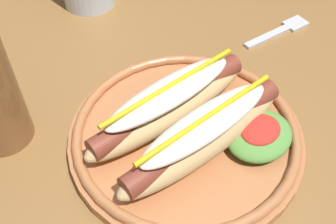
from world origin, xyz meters
TOP-DOWN VIEW (x-y plane):
  - dining_table at (0.00, 0.00)m, footprint 1.20×1.05m
  - hot_dog_plate at (-0.03, -0.23)m, footprint 0.28×0.28m
  - fork at (0.23, -0.18)m, footprint 0.12×0.04m

SIDE VIEW (x-z plane):
  - dining_table at x=0.00m, z-range 0.28..1.02m
  - fork at x=0.23m, z-range 0.74..0.74m
  - hot_dog_plate at x=-0.03m, z-range 0.73..0.80m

